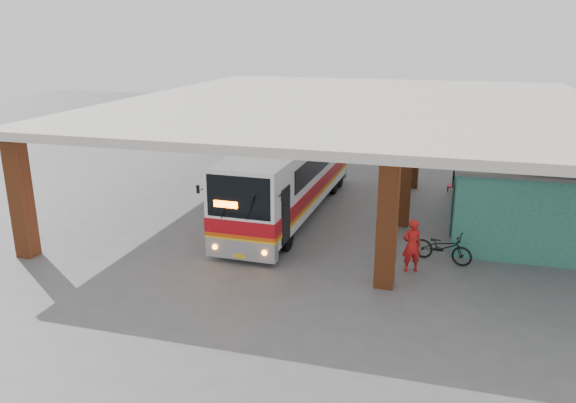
# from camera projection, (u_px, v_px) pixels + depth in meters

# --- Properties ---
(ground) EXTENTS (90.00, 90.00, 0.00)m
(ground) POSITION_uv_depth(u_px,v_px,m) (314.00, 243.00, 21.25)
(ground) COLOR #515154
(ground) RESTS_ON ground
(brick_columns) EXTENTS (20.10, 21.60, 4.35)m
(brick_columns) POSITION_uv_depth(u_px,v_px,m) (372.00, 161.00, 24.83)
(brick_columns) COLOR brown
(brick_columns) RESTS_ON ground
(canopy_roof) EXTENTS (21.00, 23.00, 0.30)m
(canopy_roof) POSITION_uv_depth(u_px,v_px,m) (358.00, 103.00, 25.76)
(canopy_roof) COLOR beige
(canopy_roof) RESTS_ON brick_columns
(shop_building) EXTENTS (5.20, 8.20, 3.11)m
(shop_building) POSITION_uv_depth(u_px,v_px,m) (519.00, 190.00, 22.49)
(shop_building) COLOR #2A6A58
(shop_building) RESTS_ON ground
(coach_bus) EXTENTS (2.81, 12.20, 3.54)m
(coach_bus) POSITION_uv_depth(u_px,v_px,m) (291.00, 174.00, 24.17)
(coach_bus) COLOR white
(coach_bus) RESTS_ON ground
(motorcycle) EXTENTS (2.19, 1.28, 1.09)m
(motorcycle) POSITION_uv_depth(u_px,v_px,m) (442.00, 247.00, 19.37)
(motorcycle) COLOR black
(motorcycle) RESTS_ON ground
(pedestrian) EXTENTS (0.78, 0.66, 1.81)m
(pedestrian) POSITION_uv_depth(u_px,v_px,m) (412.00, 246.00, 18.52)
(pedestrian) COLOR red
(pedestrian) RESTS_ON ground
(red_chair) EXTENTS (0.51, 0.51, 0.90)m
(red_chair) POSITION_uv_depth(u_px,v_px,m) (455.00, 184.00, 27.79)
(red_chair) COLOR red
(red_chair) RESTS_ON ground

